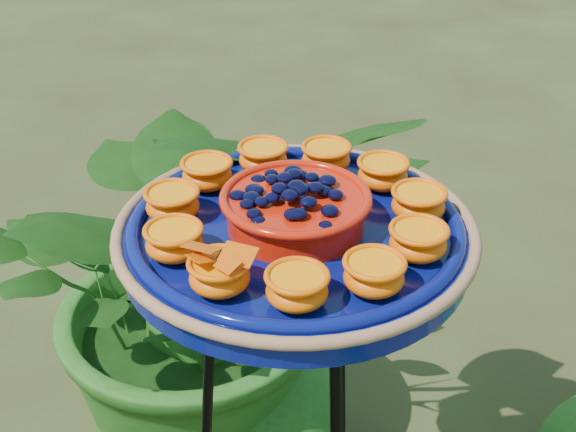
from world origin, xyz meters
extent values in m
torus|color=black|center=(-0.10, 0.05, 0.93)|extent=(0.33, 0.33, 0.02)
cylinder|color=black|center=(-0.06, 0.19, 0.47)|extent=(0.04, 0.09, 0.93)
cylinder|color=#070E55|center=(-0.10, 0.05, 0.97)|extent=(0.59, 0.59, 0.04)
torus|color=#9A6545|center=(-0.10, 0.05, 0.99)|extent=(0.50, 0.50, 0.02)
torus|color=#070E55|center=(-0.10, 0.05, 0.99)|extent=(0.46, 0.46, 0.02)
cylinder|color=#B91806|center=(-0.10, 0.05, 1.01)|extent=(0.23, 0.23, 0.05)
torus|color=#B91806|center=(-0.10, 0.05, 1.04)|extent=(0.21, 0.21, 0.01)
ellipsoid|color=black|center=(-0.10, 0.05, 1.04)|extent=(0.17, 0.17, 0.03)
ellipsoid|color=#ED5B02|center=(0.07, 0.03, 1.01)|extent=(0.07, 0.07, 0.04)
cylinder|color=#FF9605|center=(0.07, 0.03, 1.03)|extent=(0.07, 0.07, 0.01)
ellipsoid|color=#ED5B02|center=(0.05, 0.12, 1.01)|extent=(0.07, 0.07, 0.04)
cylinder|color=#FF9605|center=(0.05, 0.12, 1.03)|extent=(0.07, 0.07, 0.01)
ellipsoid|color=#ED5B02|center=(-0.01, 0.19, 1.01)|extent=(0.07, 0.07, 0.04)
cylinder|color=#FF9605|center=(-0.01, 0.19, 1.03)|extent=(0.07, 0.07, 0.01)
ellipsoid|color=#ED5B02|center=(-0.11, 0.22, 1.01)|extent=(0.07, 0.07, 0.04)
cylinder|color=#FF9605|center=(-0.11, 0.22, 1.03)|extent=(0.07, 0.07, 0.01)
ellipsoid|color=#ED5B02|center=(-0.20, 0.19, 1.01)|extent=(0.07, 0.07, 0.04)
cylinder|color=#FF9605|center=(-0.20, 0.19, 1.03)|extent=(0.07, 0.07, 0.01)
ellipsoid|color=#ED5B02|center=(-0.26, 0.11, 1.01)|extent=(0.07, 0.07, 0.04)
cylinder|color=#FF9605|center=(-0.26, 0.11, 1.03)|extent=(0.07, 0.07, 0.01)
ellipsoid|color=#ED5B02|center=(-0.27, 0.01, 1.01)|extent=(0.07, 0.07, 0.04)
cylinder|color=#FF9605|center=(-0.27, 0.01, 1.03)|extent=(0.07, 0.07, 0.01)
ellipsoid|color=#ED5B02|center=(-0.22, -0.07, 1.01)|extent=(0.07, 0.07, 0.04)
cylinder|color=#FF9605|center=(-0.22, -0.07, 1.03)|extent=(0.07, 0.07, 0.01)
ellipsoid|color=#ED5B02|center=(-0.14, -0.12, 1.01)|extent=(0.07, 0.07, 0.04)
cylinder|color=#FF9605|center=(-0.14, -0.12, 1.03)|extent=(0.07, 0.07, 0.01)
ellipsoid|color=#ED5B02|center=(-0.04, -0.12, 1.01)|extent=(0.07, 0.07, 0.04)
cylinder|color=#FF9605|center=(-0.04, -0.12, 1.03)|extent=(0.07, 0.07, 0.01)
ellipsoid|color=#ED5B02|center=(0.04, -0.06, 1.01)|extent=(0.07, 0.07, 0.04)
cylinder|color=#FF9605|center=(0.04, -0.06, 1.03)|extent=(0.07, 0.07, 0.01)
cylinder|color=black|center=(-0.14, -0.12, 1.04)|extent=(0.01, 0.03, 0.00)
cube|color=orange|center=(-0.16, -0.12, 1.04)|extent=(0.04, 0.03, 0.01)
cube|color=orange|center=(-0.12, -0.12, 1.04)|extent=(0.04, 0.03, 0.01)
imported|color=#204A13|center=(-0.47, 0.51, 0.51)|extent=(1.20, 1.15, 1.03)
camera|label=1|loc=(0.19, -0.83, 1.57)|focal=50.00mm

